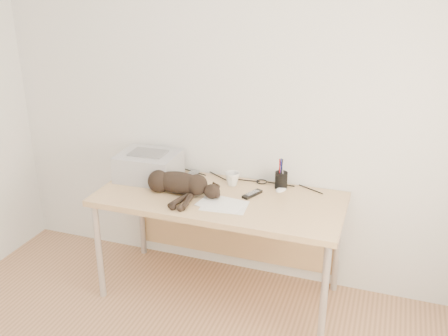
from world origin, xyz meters
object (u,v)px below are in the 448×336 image
at_px(desk, 224,209).
at_px(mug, 232,179).
at_px(mouse, 281,188).
at_px(cat, 176,184).
at_px(pen_cup, 281,180).
at_px(printer, 149,166).

relative_size(desk, mug, 16.10).
xyz_separation_m(mug, mouse, (0.33, 0.03, -0.03)).
height_order(cat, mouse, cat).
bearing_deg(pen_cup, mouse, -72.92).
distance_m(printer, mouse, 0.93).
bearing_deg(mug, mouse, 4.87).
height_order(pen_cup, mouse, pen_cup).
distance_m(mug, pen_cup, 0.33).
bearing_deg(pen_cup, desk, -153.11).
bearing_deg(desk, cat, -154.65).
xyz_separation_m(desk, pen_cup, (0.35, 0.18, 0.19)).
height_order(printer, pen_cup, pen_cup).
distance_m(desk, pen_cup, 0.43).
height_order(printer, mouse, printer).
relative_size(cat, mug, 6.86).
relative_size(mug, pen_cup, 0.46).
relative_size(printer, mouse, 4.22).
xyz_separation_m(printer, cat, (0.29, -0.18, -0.03)).
bearing_deg(printer, cat, -31.46).
bearing_deg(mouse, desk, -139.75).
height_order(desk, cat, cat).
height_order(mug, pen_cup, pen_cup).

